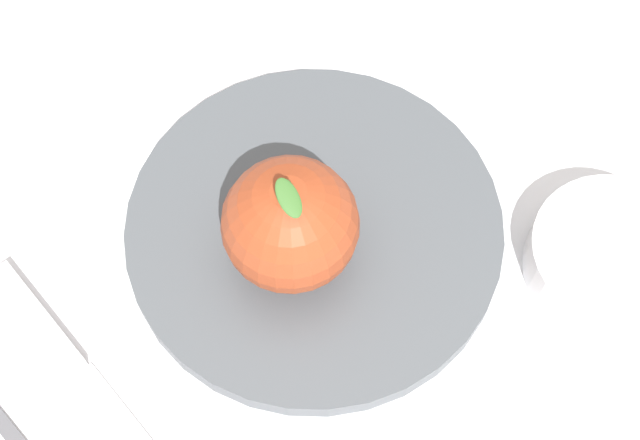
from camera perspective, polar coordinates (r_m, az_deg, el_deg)
ground_plane at (r=0.60m, az=-1.34°, el=-2.75°), size 2.40×2.40×0.00m
dinner_plate at (r=0.60m, az=-0.00°, el=-0.47°), size 0.25×0.25×0.02m
apple at (r=0.55m, az=-1.66°, el=-0.16°), size 0.08×0.08×0.10m
side_bowl at (r=0.61m, az=17.99°, el=-2.16°), size 0.10×0.10×0.03m
knife at (r=0.59m, az=-14.54°, el=-8.88°), size 0.18×0.14×0.01m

